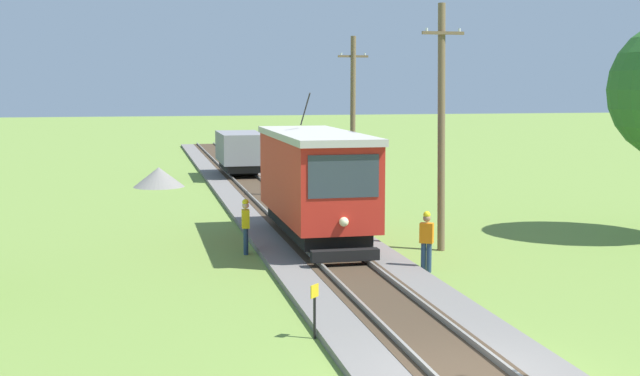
# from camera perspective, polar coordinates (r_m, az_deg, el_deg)

# --- Properties ---
(sleeper_bed) EXTENTS (2.04, 120.00, 0.01)m
(sleeper_bed) POSITION_cam_1_polar(r_m,az_deg,el_deg) (15.65, 10.24, -12.48)
(sleeper_bed) COLOR #423323
(sleeper_bed) RESTS_ON track_ballast
(rail_left) EXTENTS (0.07, 120.00, 0.14)m
(rail_left) POSITION_cam_1_polar(r_m,az_deg,el_deg) (15.38, 7.71, -12.53)
(rail_left) COLOR gray
(rail_left) RESTS_ON track_ballast
(rail_right) EXTENTS (0.07, 120.00, 0.14)m
(rail_right) POSITION_cam_1_polar(r_m,az_deg,el_deg) (15.91, 12.70, -11.97)
(rail_right) COLOR gray
(rail_right) RESTS_ON track_ballast
(red_tram) EXTENTS (2.60, 8.54, 4.79)m
(red_tram) POSITION_cam_1_polar(r_m,az_deg,el_deg) (27.93, -0.35, 0.51)
(red_tram) COLOR red
(red_tram) RESTS_ON rail_right
(freight_car) EXTENTS (2.40, 5.20, 2.31)m
(freight_car) POSITION_cam_1_polar(r_m,az_deg,el_deg) (48.38, -5.45, 2.52)
(freight_car) COLOR slate
(freight_car) RESTS_ON rail_right
(utility_pole_near_tram) EXTENTS (1.40, 0.58, 7.98)m
(utility_pole_near_tram) POSITION_cam_1_polar(r_m,az_deg,el_deg) (27.33, 8.28, 4.27)
(utility_pole_near_tram) COLOR brown
(utility_pole_near_tram) RESTS_ON ground
(utility_pole_mid) EXTENTS (1.40, 0.29, 7.55)m
(utility_pole_mid) POSITION_cam_1_polar(r_m,az_deg,el_deg) (38.20, 2.25, 4.81)
(utility_pole_mid) COLOR brown
(utility_pole_mid) RESTS_ON ground
(trackside_signal_marker) EXTENTS (0.21, 0.21, 1.18)m
(trackside_signal_marker) POSITION_cam_1_polar(r_m,az_deg,el_deg) (17.95, -0.37, -8.19)
(trackside_signal_marker) COLOR black
(trackside_signal_marker) RESTS_ON ground
(gravel_pile) EXTENTS (2.69, 2.69, 1.04)m
(gravel_pile) POSITION_cam_1_polar(r_m,az_deg,el_deg) (44.92, -10.93, 0.74)
(gravel_pile) COLOR gray
(gravel_pile) RESTS_ON ground
(track_worker) EXTENTS (0.45, 0.40, 1.78)m
(track_worker) POSITION_cam_1_polar(r_m,az_deg,el_deg) (24.27, 7.27, -3.44)
(track_worker) COLOR navy
(track_worker) RESTS_ON ground
(second_worker) EXTENTS (0.27, 0.40, 1.78)m
(second_worker) POSITION_cam_1_polar(r_m,az_deg,el_deg) (26.69, -5.09, -2.45)
(second_worker) COLOR navy
(second_worker) RESTS_ON ground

